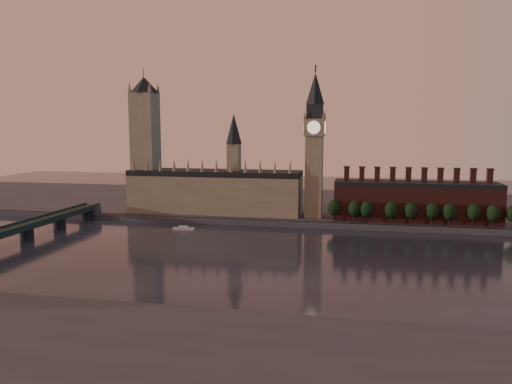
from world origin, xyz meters
The scene contains 17 objects.
ground centered at (0.00, 0.00, 0.00)m, with size 900.00×900.00×0.00m, color black.
north_bank centered at (0.00, 178.04, 2.00)m, with size 900.00×182.00×4.00m.
palace_of_westminster centered at (-64.41, 114.91, 21.63)m, with size 130.00×30.30×74.00m.
victoria_tower centered at (-120.00, 115.00, 59.09)m, with size 24.00×24.00×108.00m.
big_ben centered at (10.00, 110.00, 56.83)m, with size 15.00×15.00×107.00m.
chimney_block centered at (80.00, 110.00, 17.82)m, with size 110.00×25.00×37.00m.
embankment_tree_0 centered at (25.03, 95.45, 13.47)m, with size 8.60×8.60×14.88m.
embankment_tree_1 centered at (39.05, 95.28, 13.47)m, with size 8.60×8.60×14.88m.
embankment_tree_2 centered at (46.90, 94.01, 13.47)m, with size 8.60×8.60×14.88m.
embankment_tree_3 centered at (62.93, 94.40, 13.47)m, with size 8.60×8.60×14.88m.
embankment_tree_4 centered at (75.60, 94.45, 13.47)m, with size 8.60×8.60×14.88m.
embankment_tree_5 centered at (89.26, 94.88, 13.47)m, with size 8.60×8.60×14.88m.
embankment_tree_6 centered at (99.66, 94.50, 13.47)m, with size 8.60×8.60×14.88m.
embankment_tree_7 centered at (114.72, 95.00, 13.47)m, with size 8.60×8.60×14.88m.
embankment_tree_8 centered at (126.31, 93.81, 13.47)m, with size 8.60×8.60×14.88m.
westminster_bridge centered at (-155.00, -2.70, 7.44)m, with size 14.00×200.00×11.55m.
river_boat centered at (-72.38, 64.69, 1.11)m, with size 14.79×5.47×2.89m.
Camera 1 is at (39.79, -245.18, 68.26)m, focal length 35.00 mm.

